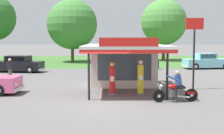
# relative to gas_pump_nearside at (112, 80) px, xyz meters

# --- Properties ---
(ground_plane) EXTENTS (300.00, 300.00, 0.00)m
(ground_plane) POSITION_rel_gas_pump_nearside_xyz_m (-0.38, -2.61, -0.84)
(ground_plane) COLOR #5B5959
(grass_verge_strip) EXTENTS (120.00, 24.00, 0.01)m
(grass_verge_strip) POSITION_rel_gas_pump_nearside_xyz_m (-0.38, 27.39, -0.84)
(grass_verge_strip) COLOR #3D6B2D
(grass_verge_strip) RESTS_ON ground
(service_station_kiosk) EXTENTS (4.93, 7.49, 3.21)m
(service_station_kiosk) POSITION_rel_gas_pump_nearside_xyz_m (0.80, 3.18, 0.80)
(service_station_kiosk) COLOR silver
(service_station_kiosk) RESTS_ON ground
(gas_pump_nearside) EXTENTS (0.44, 0.44, 1.86)m
(gas_pump_nearside) POSITION_rel_gas_pump_nearside_xyz_m (0.00, 0.00, 0.00)
(gas_pump_nearside) COLOR slate
(gas_pump_nearside) RESTS_ON ground
(gas_pump_offside) EXTENTS (0.44, 0.44, 1.97)m
(gas_pump_offside) POSITION_rel_gas_pump_nearside_xyz_m (1.60, 0.00, 0.06)
(gas_pump_offside) COLOR slate
(gas_pump_offside) RESTS_ON ground
(motorcycle_with_rider) EXTENTS (2.33, 0.71, 1.58)m
(motorcycle_with_rider) POSITION_rel_gas_pump_nearside_xyz_m (3.17, -2.03, -0.19)
(motorcycle_with_rider) COLOR black
(motorcycle_with_rider) RESTS_ON ground
(parked_car_back_row_right) EXTENTS (5.20, 2.57, 1.63)m
(parked_car_back_row_right) POSITION_rel_gas_pump_nearside_xyz_m (10.11, 15.12, -0.11)
(parked_car_back_row_right) COLOR #7AC6D1
(parked_car_back_row_right) RESTS_ON ground
(parked_car_second_row_spare) EXTENTS (5.31, 2.46, 1.55)m
(parked_car_second_row_spare) POSITION_rel_gas_pump_nearside_xyz_m (-8.91, 11.98, -0.13)
(parked_car_second_row_spare) COLOR black
(parked_car_second_row_spare) RESTS_ON ground
(parked_car_back_row_left) EXTENTS (5.50, 2.87, 1.51)m
(parked_car_back_row_left) POSITION_rel_gas_pump_nearside_xyz_m (2.19, 14.78, -0.16)
(parked_car_back_row_left) COLOR black
(parked_car_back_row_left) RESTS_ON ground
(bystander_chatting_near_pumps) EXTENTS (0.34, 0.34, 1.67)m
(bystander_chatting_near_pumps) POSITION_rel_gas_pump_nearside_xyz_m (-7.75, 6.34, 0.03)
(bystander_chatting_near_pumps) COLOR brown
(bystander_chatting_near_pumps) RESTS_ON ground
(tree_oak_distant_spare) EXTENTS (6.54, 6.54, 8.78)m
(tree_oak_distant_spare) POSITION_rel_gas_pump_nearside_xyz_m (7.70, 27.50, 4.54)
(tree_oak_distant_spare) COLOR brown
(tree_oak_distant_spare) RESTS_ON ground
(tree_oak_right) EXTENTS (6.75, 6.75, 8.45)m
(tree_oak_right) POSITION_rel_gas_pump_nearside_xyz_m (-5.12, 24.88, 4.22)
(tree_oak_right) COLOR brown
(tree_oak_right) RESTS_ON ground
(roadside_pole_sign) EXTENTS (1.10, 0.12, 4.42)m
(roadside_pole_sign) POSITION_rel_gas_pump_nearside_xyz_m (5.08, 1.82, 2.20)
(roadside_pole_sign) COLOR black
(roadside_pole_sign) RESTS_ON ground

